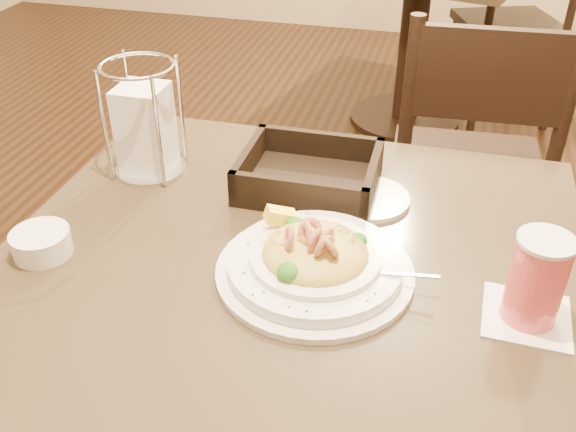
% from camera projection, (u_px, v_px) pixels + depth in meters
% --- Properties ---
extents(main_table, '(0.90, 0.90, 0.75)m').
position_uv_depth(main_table, '(285.00, 375.00, 1.10)').
color(main_table, black).
rests_on(main_table, ground).
extents(background_table, '(1.11, 1.11, 0.75)m').
position_uv_depth(background_table, '(415.00, 15.00, 2.83)').
color(background_table, black).
rests_on(background_table, ground).
extents(dining_chair_near, '(0.44, 0.44, 0.93)m').
position_uv_depth(dining_chair_near, '(469.00, 163.00, 1.75)').
color(dining_chair_near, black).
rests_on(dining_chair_near, ground).
extents(dining_chair_far, '(0.54, 0.54, 0.93)m').
position_uv_depth(dining_chair_far, '(516.00, 17.00, 2.85)').
color(dining_chair_far, black).
rests_on(dining_chair_far, ground).
extents(pasta_bowl, '(0.33, 0.29, 0.09)m').
position_uv_depth(pasta_bowl, '(315.00, 260.00, 0.94)').
color(pasta_bowl, white).
rests_on(pasta_bowl, main_table).
extents(drink_glass, '(0.12, 0.12, 0.13)m').
position_uv_depth(drink_glass, '(536.00, 280.00, 0.84)').
color(drink_glass, white).
rests_on(drink_glass, main_table).
extents(bread_basket, '(0.24, 0.20, 0.07)m').
position_uv_depth(bread_basket, '(309.00, 176.00, 1.15)').
color(bread_basket, black).
rests_on(bread_basket, main_table).
extents(napkin_caddy, '(0.13, 0.13, 0.21)m').
position_uv_depth(napkin_caddy, '(145.00, 127.00, 1.16)').
color(napkin_caddy, silver).
rests_on(napkin_caddy, main_table).
extents(side_plate, '(0.19, 0.19, 0.01)m').
position_uv_depth(side_plate, '(368.00, 198.00, 1.12)').
color(side_plate, white).
rests_on(side_plate, main_table).
extents(butter_ramekin, '(0.10, 0.10, 0.04)m').
position_uv_depth(butter_ramekin, '(41.00, 243.00, 0.99)').
color(butter_ramekin, white).
rests_on(butter_ramekin, main_table).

